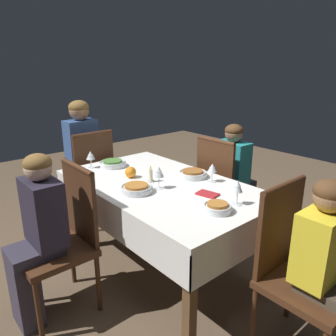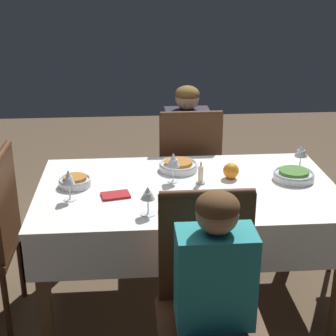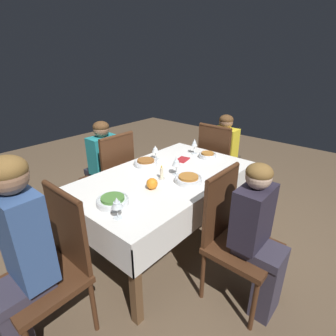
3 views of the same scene
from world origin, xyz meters
name	(u,v)px [view 2 (image 2 of 3)]	position (x,y,z in m)	size (l,w,h in m)	color
ground_plane	(186,300)	(0.00, 0.00, 0.00)	(8.00, 8.00, 0.00)	brown
dining_table	(187,200)	(0.00, 0.00, 0.64)	(1.60, 0.94, 0.72)	white
chair_south	(188,170)	(-0.09, -0.73, 0.52)	(0.44, 0.44, 0.97)	#472816
chair_north	(209,300)	(-0.01, 0.73, 0.52)	(0.44, 0.44, 0.97)	#472816
person_child_dark	(186,152)	(-0.09, -0.91, 0.59)	(0.30, 0.33, 1.08)	#383342
person_child_teal	(216,314)	(-0.01, 0.91, 0.59)	(0.30, 0.33, 1.07)	#282833
bowl_west	(294,175)	(-0.59, -0.05, 0.75)	(0.23, 0.23, 0.06)	silver
wine_glass_west	(301,151)	(-0.68, -0.21, 0.83)	(0.08, 0.08, 0.15)	white
bowl_south	(178,166)	(0.03, -0.24, 0.75)	(0.22, 0.22, 0.06)	silver
wine_glass_south	(173,161)	(0.07, -0.08, 0.84)	(0.07, 0.07, 0.17)	white
bowl_north	(183,205)	(0.05, 0.28, 0.75)	(0.22, 0.22, 0.06)	silver
wine_glass_north	(148,194)	(0.22, 0.31, 0.83)	(0.07, 0.07, 0.14)	white
bowl_east	(75,181)	(0.60, -0.05, 0.75)	(0.17, 0.17, 0.06)	silver
wine_glass_east	(69,178)	(0.61, 0.12, 0.84)	(0.06, 0.06, 0.16)	white
candle_centerpiece	(201,176)	(-0.07, -0.04, 0.77)	(0.05, 0.05, 0.13)	beige
orange_fruit	(231,171)	(-0.25, -0.10, 0.77)	(0.09, 0.09, 0.09)	orange
napkin_red_folded	(116,195)	(0.38, 0.10, 0.73)	(0.16, 0.12, 0.01)	#AD2328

